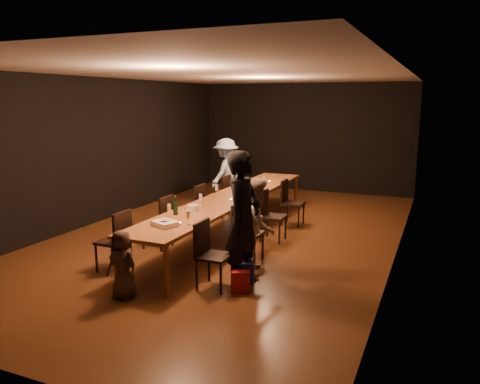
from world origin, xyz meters
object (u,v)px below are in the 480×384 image
at_px(chair_right_3, 293,203).
at_px(child, 122,264).
at_px(chair_left_0, 113,241).
at_px(chair_left_3, 218,196).
at_px(chair_right_2, 273,216).
at_px(woman_tan, 257,226).
at_px(woman_birthday, 243,219).
at_px(ice_bucket, 243,185).
at_px(plate_stack, 193,208).
at_px(man_blue, 226,173).
at_px(table, 231,199).
at_px(chair_right_1, 248,233).
at_px(champagne_bottle, 175,205).
at_px(chair_left_2, 192,207).
at_px(birthday_cake, 165,224).
at_px(chair_right_0, 214,255).
at_px(chair_left_1, 158,222).

bearing_deg(chair_right_3, child, -12.17).
relative_size(chair_left_0, chair_left_3, 1.00).
bearing_deg(chair_right_2, chair_left_0, -35.31).
relative_size(chair_right_2, woman_tan, 0.65).
distance_m(chair_right_3, woman_birthday, 3.35).
bearing_deg(ice_bucket, chair_right_3, 37.28).
distance_m(chair_right_2, plate_stack, 1.65).
height_order(woman_tan, man_blue, man_blue).
distance_m(table, chair_left_3, 1.49).
height_order(chair_right_2, child, chair_right_2).
xyz_separation_m(chair_right_1, champagne_bottle, (-1.07, -0.43, 0.45)).
bearing_deg(chair_right_2, woman_birthday, 8.10).
bearing_deg(child, woman_tan, 52.68).
bearing_deg(chair_left_2, champagne_bottle, -158.81).
bearing_deg(chair_right_1, birthday_cake, -38.33).
relative_size(chair_right_0, chair_right_2, 1.00).
bearing_deg(plate_stack, table, 86.60).
height_order(chair_left_2, ice_bucket, ice_bucket).
bearing_deg(birthday_cake, chair_left_1, 149.40).
bearing_deg(woman_tan, champagne_bottle, 77.41).
height_order(chair_left_3, man_blue, man_blue).
bearing_deg(child, chair_left_3, 100.61).
relative_size(woman_tan, ice_bucket, 5.88).
bearing_deg(chair_left_3, chair_left_0, -180.00).
bearing_deg(chair_left_1, chair_left_2, 0.00).
relative_size(chair_left_2, woman_birthday, 0.50).
bearing_deg(woman_birthday, woman_tan, 2.24).
bearing_deg(chair_right_0, woman_birthday, 134.27).
height_order(chair_right_2, woman_birthday, woman_birthday).
distance_m(chair_left_2, child, 3.26).
distance_m(table, chair_left_1, 1.49).
distance_m(table, child, 3.18).
height_order(plate_stack, champagne_bottle, champagne_bottle).
distance_m(man_blue, birthday_cake, 4.66).
height_order(chair_right_1, child, chair_right_1).
xyz_separation_m(chair_right_0, chair_right_3, (0.00, 3.60, 0.00)).
bearing_deg(child, man_blue, 101.85).
distance_m(chair_left_0, chair_left_2, 2.40).
height_order(chair_right_2, chair_left_3, same).
bearing_deg(champagne_bottle, plate_stack, 65.87).
bearing_deg(chair_left_1, woman_tan, -100.91).
relative_size(chair_right_3, woman_tan, 0.65).
bearing_deg(table, chair_left_3, 125.31).
distance_m(chair_left_2, champagne_bottle, 1.80).
height_order(chair_right_1, woman_tan, woman_tan).
distance_m(chair_left_2, ice_bucket, 1.10).
height_order(woman_tan, child, woman_tan).
bearing_deg(chair_left_1, plate_stack, -98.70).
bearing_deg(chair_right_3, chair_right_2, -0.00).
xyz_separation_m(chair_right_1, chair_left_2, (-1.70, 1.20, 0.00)).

